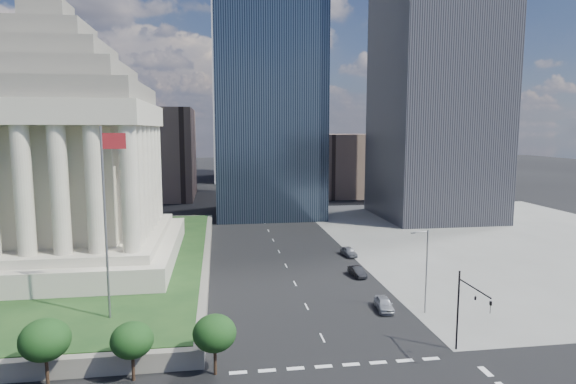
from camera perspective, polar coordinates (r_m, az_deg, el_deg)
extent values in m
plane|color=black|center=(128.91, -3.54, -2.21)|extent=(500.00, 500.00, 0.00)
cube|color=slate|center=(105.63, 24.32, -5.01)|extent=(68.00, 90.00, 0.03)
cylinder|color=slate|center=(52.86, -20.84, -3.59)|extent=(0.24, 0.24, 20.00)
cube|color=maroon|center=(51.73, -19.97, 5.70)|extent=(2.40, 0.05, 1.60)
cube|color=black|center=(122.59, -2.51, 11.37)|extent=(26.00, 26.00, 60.00)
cube|color=black|center=(126.60, 17.51, 20.08)|extent=(26.00, 28.00, 100.00)
cube|color=#4E3B35|center=(162.72, 6.85, 3.30)|extent=(20.00, 30.00, 20.00)
cube|color=#4E3B35|center=(158.07, -15.44, 4.42)|extent=(24.00, 30.00, 28.00)
cylinder|color=black|center=(51.11, 19.48, -13.11)|extent=(0.18, 0.18, 8.00)
cylinder|color=black|center=(47.80, 21.20, -10.57)|extent=(0.14, 5.50, 0.14)
cube|color=black|center=(45.82, 22.88, -12.49)|extent=(0.30, 0.30, 1.10)
cylinder|color=slate|center=(59.29, 16.08, -9.08)|extent=(0.16, 0.16, 10.00)
cylinder|color=slate|center=(57.77, 15.44, -4.59)|extent=(1.80, 0.12, 0.12)
cube|color=slate|center=(57.44, 14.61, -4.73)|extent=(0.50, 0.22, 0.14)
imported|color=#9D9FA5|center=(60.35, 11.31, -12.86)|extent=(2.37, 4.74, 1.55)
imported|color=black|center=(72.72, 8.21, -9.32)|extent=(4.39, 1.94, 1.40)
imported|color=slate|center=(83.68, 7.22, -7.01)|extent=(4.71, 2.32, 1.55)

